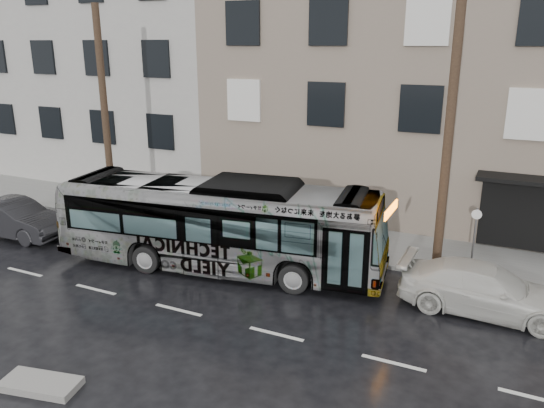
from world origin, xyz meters
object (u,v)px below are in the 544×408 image
at_px(white_sedan, 485,289).
at_px(dark_sedan, 14,218).
at_px(utility_pole_rear, 105,116).
at_px(bus, 219,224).
at_px(utility_pole_front, 448,140).
at_px(sign_post, 473,243).

bearing_deg(white_sedan, dark_sedan, 95.34).
distance_m(utility_pole_rear, bus, 8.04).
xyz_separation_m(bus, white_sedan, (8.67, 0.50, -0.89)).
xyz_separation_m(utility_pole_rear, dark_sedan, (-2.19, -3.37, -3.89)).
distance_m(utility_pole_front, bus, 8.05).
xyz_separation_m(utility_pole_front, white_sedan, (1.67, -2.04, -3.94)).
height_order(utility_pole_rear, dark_sedan, utility_pole_rear).
distance_m(sign_post, dark_sedan, 17.62).
relative_size(bus, dark_sedan, 2.49).
relative_size(utility_pole_front, utility_pole_rear, 1.00).
distance_m(bus, dark_sedan, 9.26).
height_order(bus, dark_sedan, bus).
bearing_deg(utility_pole_front, sign_post, 0.00).
bearing_deg(sign_post, white_sedan, -74.36).
height_order(utility_pole_front, utility_pole_rear, same).
xyz_separation_m(utility_pole_front, utility_pole_rear, (-14.00, 0.00, 0.00)).
bearing_deg(utility_pole_front, dark_sedan, -168.24).
xyz_separation_m(sign_post, dark_sedan, (-17.29, -3.37, -0.59)).
distance_m(utility_pole_rear, dark_sedan, 5.59).
distance_m(sign_post, white_sedan, 2.21).
height_order(sign_post, bus, bus).
relative_size(utility_pole_front, white_sedan, 1.84).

